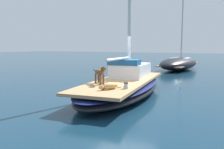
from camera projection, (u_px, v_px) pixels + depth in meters
The scene contains 9 objects.
ground_plane at pixel (123, 96), 10.05m from camera, with size 120.00×120.00×0.00m, color #143347.
sailboat_main at pixel (123, 88), 10.01m from camera, with size 3.17×7.44×0.66m.
mast_main at pixel (128, 8), 10.30m from camera, with size 0.14×2.27×6.76m.
cabin_house at pixel (130, 69), 10.97m from camera, with size 1.60×2.34×0.84m.
dog_brown at pixel (100, 73), 8.90m from camera, with size 0.85×0.55×0.70m.
dog_tan at pixel (109, 86), 7.90m from camera, with size 0.51×0.89×0.22m.
deck_winch at pixel (126, 86), 8.02m from camera, with size 0.16×0.16×0.21m.
coiled_rope at pixel (101, 82), 9.25m from camera, with size 0.32×0.32×0.04m, color beige.
moored_boat_far_astern at pixel (179, 63), 20.80m from camera, with size 3.19×6.77×6.55m.
Camera 1 is at (3.96, -9.05, 2.10)m, focal length 38.44 mm.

